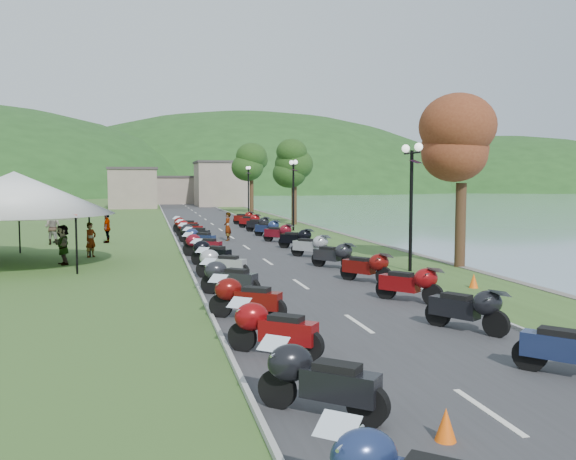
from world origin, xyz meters
TOP-DOWN VIEW (x-y plane):
  - road at (0.00, 40.00)m, footprint 7.00×120.00m
  - hills_backdrop at (0.00, 200.00)m, footprint 360.00×120.00m
  - far_building at (-2.00, 85.00)m, footprint 18.00×16.00m
  - moto_row_left at (-2.60, 17.75)m, footprint 2.60×42.49m
  - moto_row_right at (2.32, 23.04)m, footprint 2.60×45.36m
  - vendor_tent_main at (-10.55, 23.00)m, footprint 5.39×5.39m
  - tree_lakeside at (7.54, 18.69)m, footprint 2.88×2.88m
  - pedestrian_a at (-7.80, 25.60)m, footprint 0.73×0.74m
  - pedestrian_b at (-10.41, 32.04)m, footprint 1.06×0.81m
  - traffic_cone_near at (-1.16, 3.16)m, footprint 0.31×0.31m

SIDE VIEW (x-z plane):
  - hills_backdrop at x=0.00m, z-range -38.00..38.00m
  - pedestrian_a at x=-7.80m, z-range -0.83..0.83m
  - pedestrian_b at x=-10.41m, z-range -0.96..0.96m
  - road at x=0.00m, z-range 0.00..0.02m
  - traffic_cone_near at x=-1.16m, z-range 0.00..0.49m
  - moto_row_left at x=-2.60m, z-range 0.00..1.10m
  - moto_row_right at x=2.32m, z-range 0.00..1.10m
  - vendor_tent_main at x=-10.55m, z-range 0.00..4.00m
  - far_building at x=-2.00m, z-range 0.00..5.00m
  - tree_lakeside at x=7.54m, z-range 0.00..8.00m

